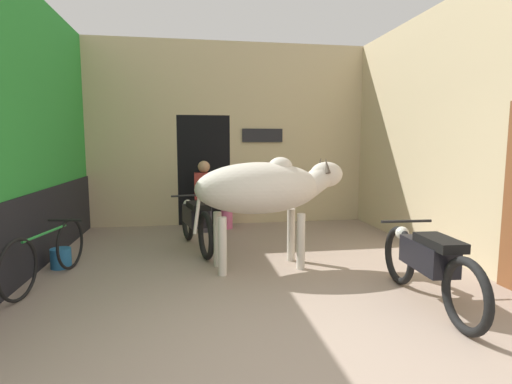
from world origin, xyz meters
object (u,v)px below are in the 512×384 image
at_px(shopkeeper_seated, 204,193).
at_px(bucket, 61,258).
at_px(cow, 265,189).
at_px(motorcycle_far, 196,220).
at_px(plastic_stool, 227,216).
at_px(motorcycle_near, 428,262).
at_px(bicycle, 47,254).

relative_size(shopkeeper_seated, bucket, 5.05).
xyz_separation_m(cow, shopkeeper_seated, (-0.71, 2.37, -0.34)).
height_order(motorcycle_far, plastic_stool, motorcycle_far).
bearing_deg(bucket, cow, -8.48).
height_order(motorcycle_near, shopkeeper_seated, shopkeeper_seated).
relative_size(bicycle, bucket, 6.60).
relative_size(motorcycle_near, plastic_stool, 4.13).
relative_size(shopkeeper_seated, plastic_stool, 2.81).
bearing_deg(motorcycle_far, cow, -50.59).
bearing_deg(motorcycle_near, bucket, 155.07).
height_order(bicycle, bucket, bicycle).
height_order(cow, motorcycle_near, cow).
distance_m(motorcycle_near, plastic_stool, 4.34).
height_order(plastic_stool, bucket, plastic_stool).
bearing_deg(motorcycle_far, bucket, -158.98).
distance_m(bicycle, bucket, 0.62).
xyz_separation_m(bicycle, shopkeeper_seated, (1.92, 2.56, 0.36)).
bearing_deg(motorcycle_near, cow, 133.19).
distance_m(motorcycle_far, bucket, 1.93).
bearing_deg(bucket, plastic_stool, 41.59).
distance_m(motorcycle_far, shopkeeper_seated, 1.33).
height_order(cow, shopkeeper_seated, cow).
relative_size(cow, bicycle, 1.19).
relative_size(motorcycle_near, bucket, 7.43).
xyz_separation_m(motorcycle_far, bucket, (-1.77, -0.68, -0.32)).
distance_m(cow, shopkeeper_seated, 2.50).
bearing_deg(shopkeeper_seated, bucket, -134.67).
relative_size(motorcycle_far, shopkeeper_seated, 1.44).
xyz_separation_m(motorcycle_near, bucket, (-4.06, 1.89, -0.31)).
bearing_deg(bicycle, bucket, 93.70).
bearing_deg(plastic_stool, bucket, -138.41).
bearing_deg(shopkeeper_seated, bicycle, -126.83).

